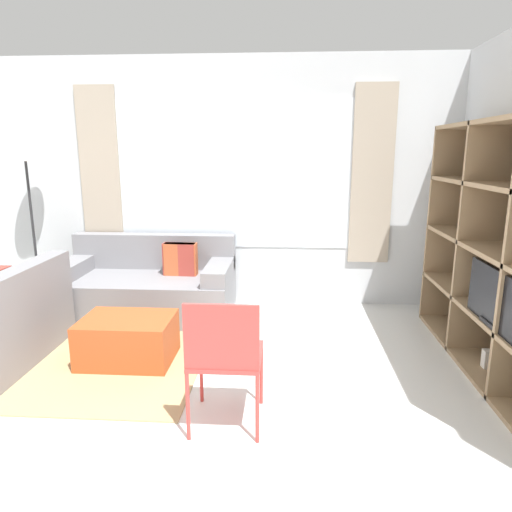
# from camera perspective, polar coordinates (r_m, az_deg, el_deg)

# --- Properties ---
(ground_plane) EXTENTS (16.00, 16.00, 0.00)m
(ground_plane) POSITION_cam_1_polar(r_m,az_deg,el_deg) (2.75, -10.26, -25.68)
(ground_plane) COLOR silver
(wall_back) EXTENTS (6.02, 0.11, 2.70)m
(wall_back) POSITION_cam_1_polar(r_m,az_deg,el_deg) (5.12, -2.75, 9.05)
(wall_back) COLOR silver
(wall_back) RESTS_ON ground_plane
(area_rug) EXTENTS (2.19, 2.17, 0.01)m
(area_rug) POSITION_cam_1_polar(r_m,az_deg,el_deg) (4.40, -20.59, -10.65)
(area_rug) COLOR tan
(area_rug) RESTS_ON ground_plane
(shelving_unit) EXTENTS (0.42, 2.48, 1.94)m
(shelving_unit) POSITION_cam_1_polar(r_m,az_deg,el_deg) (3.85, 29.25, 0.13)
(shelving_unit) COLOR #232328
(shelving_unit) RESTS_ON ground_plane
(couch_main) EXTENTS (1.80, 0.92, 0.81)m
(couch_main) POSITION_cam_1_polar(r_m,az_deg,el_deg) (5.00, -13.27, -3.72)
(couch_main) COLOR gray
(couch_main) RESTS_ON ground_plane
(ottoman) EXTENTS (0.74, 0.54, 0.38)m
(ottoman) POSITION_cam_1_polar(r_m,az_deg,el_deg) (3.96, -15.70, -10.06)
(ottoman) COLOR #B74C23
(ottoman) RESTS_ON ground_plane
(floor_lamp) EXTENTS (0.33, 0.33, 1.87)m
(floor_lamp) POSITION_cam_1_polar(r_m,az_deg,el_deg) (5.51, -26.87, 10.62)
(floor_lamp) COLOR black
(floor_lamp) RESTS_ON ground_plane
(folding_chair) EXTENTS (0.44, 0.46, 0.86)m
(folding_chair) POSITION_cam_1_polar(r_m,az_deg,el_deg) (2.83, -3.95, -11.89)
(folding_chair) COLOR #CC3D38
(folding_chair) RESTS_ON ground_plane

